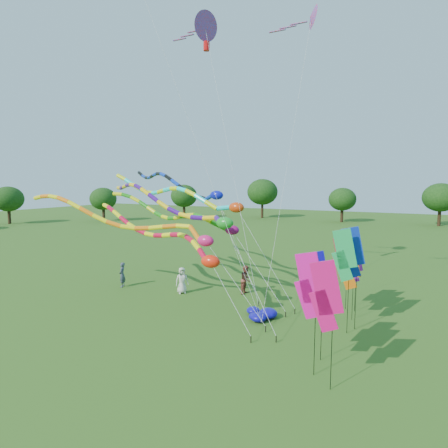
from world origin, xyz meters
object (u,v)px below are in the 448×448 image
at_px(blue_nylon_heap, 264,313).
at_px(person_b, 122,275).
at_px(tube_kite_orange, 131,221).
at_px(tube_kite_red, 165,237).
at_px(person_a, 182,280).
at_px(person_c, 246,280).

height_order(blue_nylon_heap, person_b, person_b).
bearing_deg(blue_nylon_heap, tube_kite_orange, -166.28).
xyz_separation_m(tube_kite_red, person_a, (-0.16, 1.86, -3.03)).
bearing_deg(blue_nylon_heap, person_a, 165.02).
xyz_separation_m(blue_nylon_heap, person_c, (-2.54, 3.46, 0.63)).
bearing_deg(tube_kite_red, person_b, -171.90).
relative_size(blue_nylon_heap, person_b, 1.13).
xyz_separation_m(tube_kite_red, person_b, (-4.52, 1.21, -3.02)).
xyz_separation_m(person_a, person_c, (3.63, 1.81, 0.07)).
bearing_deg(person_c, person_a, 117.69).
relative_size(person_a, person_c, 0.92).
height_order(blue_nylon_heap, person_c, person_c).
bearing_deg(blue_nylon_heap, person_b, 174.56).
distance_m(tube_kite_red, blue_nylon_heap, 7.00).
height_order(tube_kite_orange, person_c, tube_kite_orange).
relative_size(tube_kite_red, person_c, 7.55).
bearing_deg(tube_kite_orange, person_a, 73.75).
relative_size(person_b, person_c, 0.92).
height_order(tube_kite_red, blue_nylon_heap, tube_kite_red).
relative_size(tube_kite_red, person_b, 8.17).
bearing_deg(person_c, tube_kite_orange, 139.62).
height_order(tube_kite_orange, person_b, tube_kite_orange).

